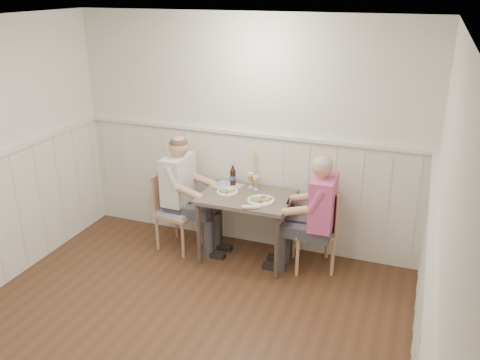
{
  "coord_description": "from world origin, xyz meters",
  "views": [
    {
      "loc": [
        1.82,
        -2.85,
        2.87
      ],
      "look_at": [
        0.15,
        1.64,
        1.0
      ],
      "focal_mm": 38.0,
      "sensor_mm": 36.0,
      "label": 1
    }
  ],
  "objects": [
    {
      "name": "chair_right",
      "position": [
        0.93,
        1.93,
        0.49
      ],
      "size": [
        0.55,
        0.55,
        0.91
      ],
      "color": "tan",
      "rests_on": "ground"
    },
    {
      "name": "plate_diner",
      "position": [
        -0.08,
        1.84,
        0.77
      ],
      "size": [
        0.23,
        0.23,
        0.06
      ],
      "color": "white",
      "rests_on": "dining_table"
    },
    {
      "name": "man_in_pink",
      "position": [
        0.94,
        1.8,
        0.55
      ],
      "size": [
        0.61,
        0.43,
        1.32
      ],
      "color": "#3F3F47",
      "rests_on": "ground"
    },
    {
      "name": "wainscot",
      "position": [
        0.0,
        0.69,
        0.69
      ],
      "size": [
        4.0,
        4.49,
        1.34
      ],
      "color": "silver",
      "rests_on": "ground"
    },
    {
      "name": "gingham_mat",
      "position": [
        -0.14,
        2.02,
        0.75
      ],
      "size": [
        0.36,
        0.31,
        0.01
      ],
      "color": "#4657A9",
      "rests_on": "dining_table"
    },
    {
      "name": "beer_glass_a",
      "position": [
        0.19,
        2.03,
        0.86
      ],
      "size": [
        0.06,
        0.06,
        0.16
      ],
      "color": "silver",
      "rests_on": "dining_table"
    },
    {
      "name": "dining_table",
      "position": [
        0.15,
        1.84,
        0.65
      ],
      "size": [
        0.97,
        0.7,
        0.75
      ],
      "color": "#534A40",
      "rests_on": "ground"
    },
    {
      "name": "diner_cream",
      "position": [
        -0.62,
        1.83,
        0.57
      ],
      "size": [
        0.63,
        0.44,
        1.35
      ],
      "color": "#3F3F47",
      "rests_on": "ground"
    },
    {
      "name": "beer_glass_b",
      "position": [
        0.11,
        2.07,
        0.87
      ],
      "size": [
        0.07,
        0.07,
        0.17
      ],
      "color": "silver",
      "rests_on": "dining_table"
    },
    {
      "name": "rolled_napkin",
      "position": [
        0.31,
        1.53,
        0.77
      ],
      "size": [
        0.19,
        0.11,
        0.04
      ],
      "color": "white",
      "rests_on": "dining_table"
    },
    {
      "name": "beer_bottle",
      "position": [
        -0.09,
        2.06,
        0.85
      ],
      "size": [
        0.07,
        0.07,
        0.23
      ],
      "color": "black",
      "rests_on": "dining_table"
    },
    {
      "name": "chair_left",
      "position": [
        -0.71,
        1.82,
        0.48
      ],
      "size": [
        0.49,
        0.49,
        0.89
      ],
      "color": "tan",
      "rests_on": "ground"
    },
    {
      "name": "plate_man",
      "position": [
        0.33,
        1.74,
        0.77
      ],
      "size": [
        0.29,
        0.29,
        0.07
      ],
      "color": "white",
      "rests_on": "dining_table"
    },
    {
      "name": "room_shell",
      "position": [
        0.0,
        0.0,
        1.52
      ],
      "size": [
        4.04,
        4.54,
        2.6
      ],
      "color": "silver",
      "rests_on": "ground"
    },
    {
      "name": "grass_vase",
      "position": [
        0.1,
        2.15,
        0.95
      ],
      "size": [
        0.05,
        0.05,
        0.44
      ],
      "color": "silver",
      "rests_on": "dining_table"
    }
  ]
}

